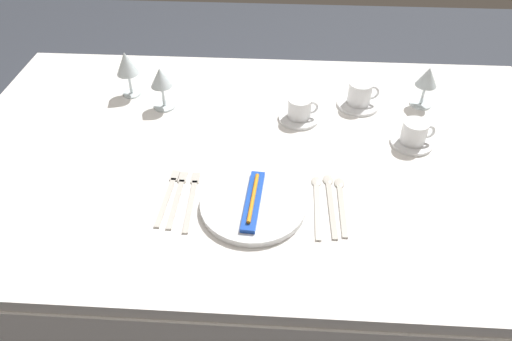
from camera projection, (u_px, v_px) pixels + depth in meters
The scene contains 19 objects.
ground_plane at pixel (260, 296), 1.86m from camera, with size 6.00×6.00×0.00m, color #383D47.
dining_table at pixel (261, 170), 1.43m from camera, with size 1.80×1.11×0.74m.
dinner_plate at pixel (253, 205), 1.19m from camera, with size 0.27×0.27×0.02m, color white.
toothbrush_package at pixel (253, 200), 1.18m from camera, with size 0.05×0.21×0.02m.
fork_outer at pixel (192, 198), 1.22m from camera, with size 0.02×0.22×0.00m.
fork_inner at pixel (178, 196), 1.22m from camera, with size 0.02×0.21×0.00m.
fork_salad at pixel (168, 195), 1.23m from camera, with size 0.03×0.21×0.00m.
spoon_soup at pixel (317, 199), 1.21m from camera, with size 0.03×0.23×0.01m.
spoon_dessert at pixel (330, 197), 1.22m from camera, with size 0.03×0.23×0.01m.
spoon_tea at pixel (341, 199), 1.21m from camera, with size 0.03×0.21×0.01m.
saucer_left at pixel (358, 104), 1.55m from camera, with size 0.14×0.14×0.01m, color white.
coffee_cup_left at pixel (360, 93), 1.52m from camera, with size 0.10×0.07×0.07m.
saucer_right at pixel (299, 118), 1.49m from camera, with size 0.13×0.13×0.01m, color white.
coffee_cup_right at pixel (300, 108), 1.46m from camera, with size 0.10×0.07×0.06m.
saucer_far at pixel (411, 142), 1.39m from camera, with size 0.12×0.12×0.01m, color white.
coffee_cup_far at pixel (415, 132), 1.37m from camera, with size 0.10×0.07×0.07m.
wine_glass_centre at pixel (126, 65), 1.53m from camera, with size 0.07×0.07×0.15m.
wine_glass_left at pixel (161, 80), 1.48m from camera, with size 0.07×0.07×0.14m.
wine_glass_right at pixel (427, 79), 1.49m from camera, with size 0.07×0.07×0.14m.
Camera 1 is at (0.05, -1.08, 1.59)m, focal length 33.18 mm.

